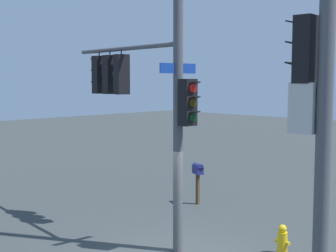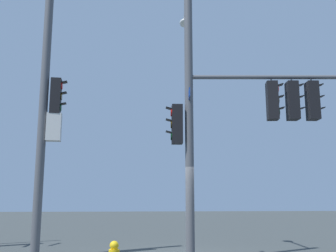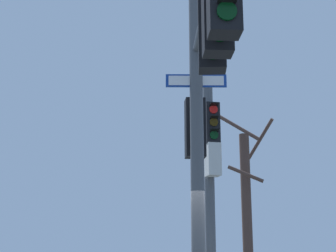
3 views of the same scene
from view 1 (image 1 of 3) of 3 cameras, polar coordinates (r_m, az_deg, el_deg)
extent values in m
cylinder|color=#4C4F54|center=(11.37, 1.22, 5.64)|extent=(0.24, 0.24, 8.47)
cylinder|color=#4C4F54|center=(13.14, -5.26, 9.26)|extent=(4.42, 0.50, 0.12)
cube|color=black|center=(13.23, -5.60, 6.19)|extent=(0.35, 0.40, 1.10)
cylinder|color=red|center=(13.38, -5.97, 7.64)|extent=(0.07, 0.22, 0.22)
cube|color=black|center=(13.45, -6.14, 8.13)|extent=(0.19, 0.23, 0.06)
cylinder|color=#352504|center=(13.38, -5.96, 6.18)|extent=(0.07, 0.22, 0.22)
cube|color=black|center=(13.44, -6.12, 6.69)|extent=(0.19, 0.23, 0.06)
cylinder|color=black|center=(13.38, -5.95, 4.72)|extent=(0.07, 0.22, 0.22)
cube|color=black|center=(13.44, -6.11, 5.24)|extent=(0.19, 0.23, 0.06)
cylinder|color=#4C4F54|center=(13.26, -5.63, 8.89)|extent=(0.04, 0.04, 0.15)
cube|color=black|center=(13.71, -6.98, 6.15)|extent=(0.33, 0.38, 1.10)
cylinder|color=red|center=(13.85, -7.38, 7.55)|extent=(0.05, 0.22, 0.22)
cube|color=black|center=(13.92, -7.56, 8.03)|extent=(0.18, 0.22, 0.06)
cylinder|color=#352504|center=(13.85, -7.36, 6.14)|extent=(0.05, 0.22, 0.22)
cube|color=black|center=(13.91, -7.54, 6.63)|extent=(0.18, 0.22, 0.06)
cylinder|color=black|center=(13.85, -7.34, 4.73)|extent=(0.05, 0.22, 0.22)
cube|color=black|center=(13.91, -7.52, 5.23)|extent=(0.18, 0.22, 0.06)
cylinder|color=#4C4F54|center=(13.73, -7.01, 8.76)|extent=(0.04, 0.04, 0.15)
cube|color=black|center=(14.19, -8.24, 6.11)|extent=(0.32, 0.38, 1.10)
cylinder|color=red|center=(14.33, -8.62, 7.46)|extent=(0.04, 0.22, 0.22)
cube|color=black|center=(14.40, -8.79, 7.93)|extent=(0.17, 0.22, 0.06)
cylinder|color=#352504|center=(14.32, -8.60, 6.10)|extent=(0.04, 0.22, 0.22)
cube|color=black|center=(14.39, -8.77, 6.57)|extent=(0.17, 0.22, 0.06)
cylinder|color=black|center=(14.32, -8.58, 4.74)|extent=(0.04, 0.22, 0.22)
cube|color=black|center=(14.39, -8.75, 5.22)|extent=(0.17, 0.22, 0.06)
cylinder|color=#4C4F54|center=(14.21, -8.27, 8.63)|extent=(0.04, 0.04, 0.15)
cube|color=black|center=(11.13, 2.37, 2.86)|extent=(0.31, 0.37, 1.10)
cylinder|color=red|center=(11.00, 2.99, 4.60)|extent=(0.04, 0.22, 0.22)
cube|color=black|center=(10.95, 3.28, 5.22)|extent=(0.17, 0.21, 0.06)
cylinder|color=#352504|center=(11.01, 2.99, 2.83)|extent=(0.04, 0.22, 0.22)
cube|color=black|center=(10.95, 3.27, 3.44)|extent=(0.17, 0.21, 0.06)
cylinder|color=black|center=(11.03, 2.98, 1.06)|extent=(0.04, 0.22, 0.22)
cube|color=black|center=(10.97, 3.26, 1.67)|extent=(0.17, 0.21, 0.06)
cube|color=navy|center=(11.37, 1.22, 6.95)|extent=(0.15, 1.10, 0.24)
cube|color=white|center=(11.38, 1.16, 6.95)|extent=(0.11, 1.00, 0.18)
cylinder|color=#4C4F54|center=(7.98, 18.36, 3.62)|extent=(0.26, 0.26, 7.96)
cube|color=silver|center=(8.12, 16.07, 2.10)|extent=(0.45, 0.37, 0.84)
cube|color=black|center=(8.13, 16.21, 8.82)|extent=(0.32, 0.38, 1.10)
cylinder|color=red|center=(8.23, 15.21, 11.17)|extent=(0.04, 0.22, 0.22)
cube|color=black|center=(8.28, 14.76, 11.99)|extent=(0.17, 0.22, 0.06)
cylinder|color=#352504|center=(8.20, 15.15, 8.81)|extent=(0.04, 0.22, 0.22)
cube|color=black|center=(8.24, 14.70, 9.64)|extent=(0.17, 0.22, 0.06)
cylinder|color=black|center=(8.19, 15.09, 6.44)|extent=(0.04, 0.22, 0.22)
cube|color=black|center=(8.23, 14.64, 7.28)|extent=(0.17, 0.22, 0.06)
cylinder|color=yellow|center=(12.16, 13.58, -13.51)|extent=(0.24, 0.24, 0.55)
sphere|color=yellow|center=(12.05, 13.62, -11.92)|extent=(0.20, 0.20, 0.20)
cylinder|color=yellow|center=(12.22, 13.01, -13.27)|extent=(0.10, 0.09, 0.09)
cylinder|color=yellow|center=(12.09, 14.17, -13.51)|extent=(0.10, 0.09, 0.09)
cube|color=#4C3823|center=(16.31, 3.59, -7.57)|extent=(0.10, 0.10, 1.05)
cube|color=navy|center=(16.17, 3.60, -5.34)|extent=(0.50, 0.40, 0.24)
cylinder|color=navy|center=(16.15, 3.61, -4.92)|extent=(0.50, 0.40, 0.24)
camera|label=2|loc=(20.12, 26.17, -2.36)|focal=41.94mm
camera|label=3|loc=(19.24, -14.20, -2.66)|focal=53.83mm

